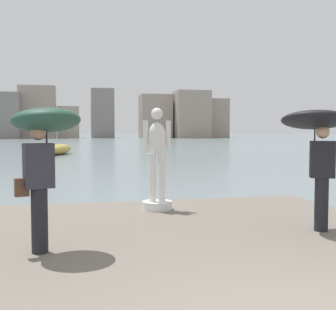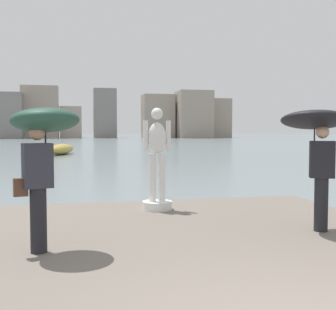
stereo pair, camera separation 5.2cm
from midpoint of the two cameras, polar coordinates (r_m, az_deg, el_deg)
The scene contains 7 objects.
ground_plane at distance 42.77m, azimuth -9.52°, elevation 0.52°, with size 400.00×400.00×0.00m, color slate.
pier at distance 5.43m, azimuth 8.84°, elevation -16.68°, with size 7.12×10.16×0.40m, color #70665B.
statue_white_figure at distance 8.87m, azimuth -1.30°, elevation -1.66°, with size 0.62×0.62×2.12m.
onlooker_left at distance 5.99m, azimuth -16.14°, elevation 2.02°, with size 1.15×1.17×2.00m.
onlooker_right at distance 7.39m, azimuth 19.43°, elevation 2.60°, with size 1.45×1.47×2.04m.
boat_near at distance 37.38m, azimuth -14.00°, elevation 0.75°, with size 2.67×5.22×0.89m.
distant_skyline at distance 114.77m, azimuth -9.67°, elevation 5.18°, with size 78.17×13.36×13.50m.
Camera 2 is at (-1.80, -2.69, 2.05)m, focal length 45.61 mm.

